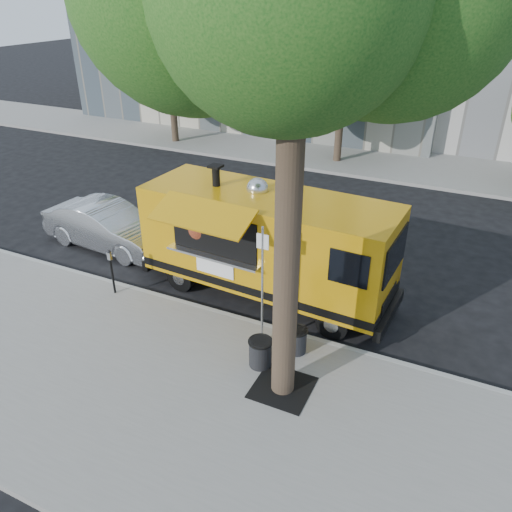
{
  "coord_description": "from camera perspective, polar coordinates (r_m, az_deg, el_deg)",
  "views": [
    {
      "loc": [
        5.47,
        -10.18,
        7.59
      ],
      "look_at": [
        0.66,
        0.0,
        1.48
      ],
      "focal_mm": 35.0,
      "sensor_mm": 36.0,
      "label": 1
    }
  ],
  "objects": [
    {
      "name": "food_truck",
      "position": [
        13.2,
        1.1,
        1.61
      ],
      "size": [
        7.13,
        3.45,
        3.47
      ],
      "rotation": [
        0.0,
        0.0,
        -0.06
      ],
      "color": "#D1910A",
      "rests_on": "ground"
    },
    {
      "name": "sedan",
      "position": [
        16.87,
        -16.56,
        3.29
      ],
      "size": [
        4.62,
        1.93,
        1.48
      ],
      "primitive_type": "imported",
      "rotation": [
        0.0,
        0.0,
        1.49
      ],
      "color": "silver",
      "rests_on": "ground"
    },
    {
      "name": "ground",
      "position": [
        13.83,
        -2.49,
        -4.85
      ],
      "size": [
        120.0,
        120.0,
        0.0
      ],
      "primitive_type": "plane",
      "color": "black",
      "rests_on": "ground"
    },
    {
      "name": "tree_well",
      "position": [
        10.86,
        3.05,
        -14.78
      ],
      "size": [
        1.2,
        1.2,
        0.02
      ],
      "primitive_type": "cube",
      "color": "black",
      "rests_on": "sidewalk"
    },
    {
      "name": "sign_post",
      "position": [
        11.08,
        0.74,
        -2.74
      ],
      "size": [
        0.28,
        0.06,
        3.0
      ],
      "color": "silver",
      "rests_on": "sidewalk"
    },
    {
      "name": "trash_bin_right",
      "position": [
        11.59,
        4.64,
        -9.5
      ],
      "size": [
        0.51,
        0.51,
        0.61
      ],
      "color": "black",
      "rests_on": "sidewalk"
    },
    {
      "name": "parking_meter",
      "position": [
        13.91,
        -16.24,
        -1.15
      ],
      "size": [
        0.11,
        0.11,
        1.33
      ],
      "color": "black",
      "rests_on": "sidewalk"
    },
    {
      "name": "curb",
      "position": [
        13.11,
        -4.38,
        -6.59
      ],
      "size": [
        60.0,
        0.14,
        0.16
      ],
      "primitive_type": "cube",
      "color": "#999993",
      "rests_on": "ground"
    },
    {
      "name": "far_sidewalk",
      "position": [
        25.44,
        11.92,
        10.7
      ],
      "size": [
        60.0,
        5.0,
        0.15
      ],
      "primitive_type": "cube",
      "color": "gray",
      "rests_on": "ground"
    },
    {
      "name": "sidewalk",
      "position": [
        11.16,
        -12.33,
        -14.68
      ],
      "size": [
        60.0,
        6.0,
        0.15
      ],
      "primitive_type": "cube",
      "color": "gray",
      "rests_on": "ground"
    },
    {
      "name": "far_tree_b",
      "position": [
        24.07,
        9.92,
        19.12
      ],
      "size": [
        3.6,
        3.6,
        5.5
      ],
      "color": "#33261C",
      "rests_on": "far_sidewalk"
    },
    {
      "name": "far_tree_a",
      "position": [
        27.55,
        -9.77,
        20.15
      ],
      "size": [
        3.42,
        3.42,
        5.36
      ],
      "color": "#33261C",
      "rests_on": "far_sidewalk"
    },
    {
      "name": "trash_bin_left",
      "position": [
        11.18,
        0.5,
        -10.91
      ],
      "size": [
        0.55,
        0.55,
        0.66
      ],
      "color": "black",
      "rests_on": "sidewalk"
    }
  ]
}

